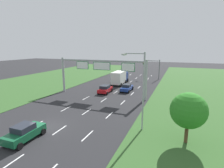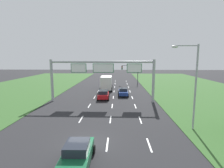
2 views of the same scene
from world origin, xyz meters
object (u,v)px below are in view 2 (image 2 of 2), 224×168
car_lead_silver (103,95)px  street_lamp (192,80)px  sign_gantry (103,72)px  car_mid_lane (77,154)px  traffic_light_mast (131,70)px  car_near_red (123,92)px  box_truck (106,82)px

car_lead_silver → street_lamp: (9.83, -13.25, 4.28)m
sign_gantry → car_mid_lane: bearing=-90.6°
street_lamp → traffic_light_mast: bearing=96.2°
sign_gantry → traffic_light_mast: 22.34m
car_near_red → traffic_light_mast: 16.97m
car_near_red → sign_gantry: 7.39m
traffic_light_mast → car_mid_lane: bearing=-99.3°
sign_gantry → street_lamp: bearing=-49.3°
car_mid_lane → traffic_light_mast: traffic_light_mast is taller
box_truck → traffic_light_mast: bearing=56.8°
car_near_red → traffic_light_mast: traffic_light_mast is taller
car_mid_lane → sign_gantry: 18.13m
box_truck → sign_gantry: size_ratio=0.43×
box_truck → street_lamp: street_lamp is taller
car_mid_lane → sign_gantry: size_ratio=0.24×
car_mid_lane → sign_gantry: sign_gantry is taller
sign_gantry → box_truck: bearing=90.8°
car_lead_silver → box_truck: box_truck is taller
sign_gantry → traffic_light_mast: bearing=73.9°
car_lead_silver → sign_gantry: sign_gantry is taller
traffic_light_mast → car_lead_silver: bearing=-107.9°
sign_gantry → traffic_light_mast: sign_gantry is taller
car_lead_silver → car_mid_lane: car_mid_lane is taller
car_mid_lane → street_lamp: (9.92, 6.36, 4.27)m
traffic_light_mast → car_near_red: bearing=-99.2°
box_truck → sign_gantry: 11.65m
car_mid_lane → street_lamp: size_ratio=0.48×
car_lead_silver → box_truck: size_ratio=0.54×
car_lead_silver → car_mid_lane: size_ratio=0.98×
box_truck → car_mid_lane: bearing=-91.5°
traffic_light_mast → street_lamp: street_lamp is taller
car_near_red → street_lamp: (6.22, -16.27, 4.33)m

